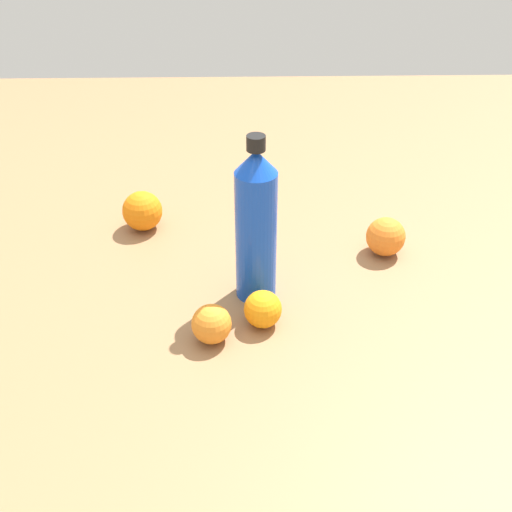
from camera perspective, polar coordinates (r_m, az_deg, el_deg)
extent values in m
plane|color=olive|center=(1.10, -0.31, -4.39)|extent=(2.40, 2.40, 0.00)
cylinder|color=blue|center=(1.05, 0.00, 1.78)|extent=(0.07, 0.07, 0.24)
cone|color=blue|center=(0.98, 0.00, 8.59)|extent=(0.07, 0.07, 0.04)
cylinder|color=black|center=(0.97, 0.00, 10.26)|extent=(0.03, 0.03, 0.02)
sphere|color=orange|center=(1.30, -10.31, 4.06)|extent=(0.08, 0.08, 0.08)
sphere|color=orange|center=(1.01, -4.07, -6.20)|extent=(0.07, 0.07, 0.07)
sphere|color=orange|center=(1.04, 0.63, -4.86)|extent=(0.06, 0.06, 0.06)
sphere|color=orange|center=(1.23, 11.72, 1.74)|extent=(0.08, 0.08, 0.08)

